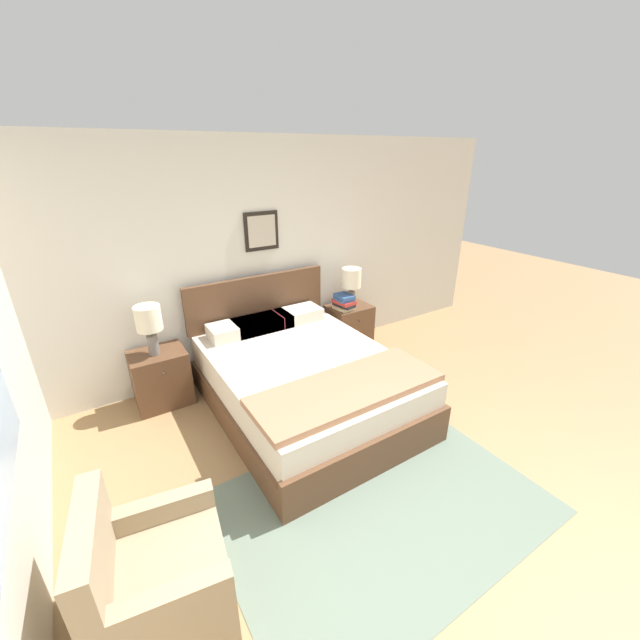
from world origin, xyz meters
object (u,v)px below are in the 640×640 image
(nightstand_near_window, at_px, (161,378))
(armchair, at_px, (155,579))
(nightstand_by_door, at_px, (349,327))
(table_lamp_by_door, at_px, (351,281))
(bed, at_px, (304,379))
(table_lamp_near_window, at_px, (149,322))

(nightstand_near_window, bearing_deg, armchair, -102.71)
(nightstand_by_door, distance_m, table_lamp_by_door, 0.64)
(bed, bearing_deg, armchair, -142.79)
(bed, distance_m, armchair, 2.10)
(armchair, bearing_deg, nightstand_by_door, 135.45)
(nightstand_by_door, bearing_deg, nightstand_near_window, 180.00)
(bed, distance_m, table_lamp_near_window, 1.59)
(nightstand_by_door, relative_size, table_lamp_near_window, 1.15)
(armchair, relative_size, table_lamp_by_door, 1.66)
(bed, height_order, armchair, bed)
(bed, height_order, nightstand_near_window, bed)
(nightstand_near_window, bearing_deg, nightstand_by_door, 0.00)
(armchair, bearing_deg, bed, 136.03)
(armchair, relative_size, nightstand_near_window, 1.45)
(table_lamp_near_window, distance_m, table_lamp_by_door, 2.40)
(bed, bearing_deg, nightstand_by_door, 35.80)
(nightstand_near_window, distance_m, table_lamp_near_window, 0.64)
(nightstand_by_door, bearing_deg, table_lamp_by_door, -84.13)
(table_lamp_near_window, bearing_deg, bed, -34.85)
(nightstand_by_door, xyz_separation_m, table_lamp_by_door, (0.00, -0.02, 0.64))
(nightstand_by_door, bearing_deg, table_lamp_near_window, -179.52)
(table_lamp_by_door, bearing_deg, nightstand_near_window, 179.52)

